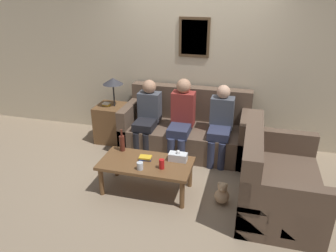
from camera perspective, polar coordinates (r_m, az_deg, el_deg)
name	(u,v)px	position (r m, az deg, el deg)	size (l,w,h in m)	color
ground_plane	(178,165)	(4.88, 1.78, -6.75)	(16.00, 16.00, 0.00)	gray
wall_back	(194,62)	(5.33, 4.53, 10.97)	(9.00, 0.08, 2.60)	beige
couch_main	(186,130)	(5.21, 3.22, -0.73)	(1.94, 0.91, 0.95)	brown
couch_side	(274,182)	(4.11, 18.04, -9.28)	(0.91, 1.41, 0.95)	brown
coffee_table	(146,166)	(4.16, -3.83, -6.94)	(1.16, 0.59, 0.42)	brown
side_table_with_lamp	(112,120)	(5.55, -9.65, 0.98)	(0.49, 0.49, 1.09)	brown
wine_bottle	(122,143)	(4.38, -8.00, -2.89)	(0.07, 0.07, 0.31)	#562319
drinking_glass	(140,166)	(3.96, -4.89, -6.94)	(0.08, 0.08, 0.09)	silver
book_stack	(145,158)	(4.18, -3.97, -5.56)	(0.17, 0.13, 0.04)	navy
soda_can	(162,164)	(3.96, -1.11, -6.63)	(0.07, 0.07, 0.12)	red
tissue_box	(178,157)	(4.13, 1.75, -5.36)	(0.23, 0.12, 0.15)	silver
person_left	(147,114)	(5.09, -3.59, 2.13)	(0.34, 0.60, 1.12)	black
person_middle	(182,116)	(4.90, 2.38, 1.71)	(0.34, 0.60, 1.19)	#2D334C
person_right	(221,121)	(4.87, 9.16, 0.79)	(0.34, 0.61, 1.12)	#2D334C
teddy_bear	(222,194)	(4.11, 9.38, -11.60)	(0.18, 0.18, 0.28)	tan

